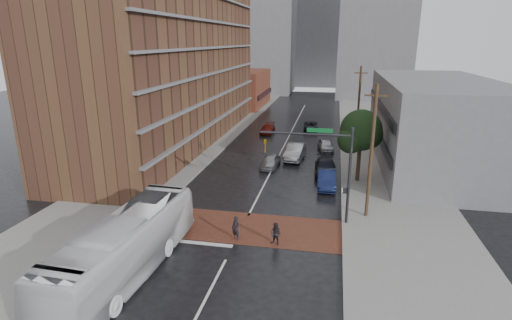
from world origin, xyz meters
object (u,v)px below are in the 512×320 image
Objects in this scene: pedestrian_a at (236,228)px; car_parked_far at (326,145)px; car_parked_mid at (325,167)px; suv_travel at (311,126)px; transit_bus at (125,247)px; car_travel_c at (267,129)px; car_parked_near at (327,179)px; pedestrian_b at (276,234)px; car_travel_b at (295,152)px; car_travel_a at (270,161)px.

pedestrian_a is 24.55m from car_parked_far.
suv_travel is at bearing 95.09° from car_parked_mid.
car_parked_mid is (10.51, 20.17, -1.03)m from transit_bus.
car_travel_c is 0.91× the size of car_parked_near.
pedestrian_b is 0.35× the size of suv_travel.
car_parked_far is (2.49, 24.17, -0.08)m from pedestrian_b.
pedestrian_b reaches higher than car_parked_mid.
car_parked_mid is at bearing -49.22° from car_travel_b.
pedestrian_a reaches higher than car_parked_near.
pedestrian_a is 0.33× the size of car_parked_mid.
transit_bus is at bearing -97.87° from car_travel_a.
car_parked_far is at bearing 73.21° from transit_bus.
suv_travel is at bearing 109.97° from pedestrian_a.
pedestrian_a is 32.17m from car_travel_c.
pedestrian_a is 16.07m from car_travel_a.
pedestrian_a reaches higher than suv_travel.
car_travel_c is 19.19m from car_parked_mid.
car_parked_far is (5.22, 23.99, -0.14)m from pedestrian_a.
pedestrian_b is at bearing -77.65° from car_travel_c.
transit_bus is at bearing -119.00° from car_parked_far.
suv_travel is 0.95× the size of car_parked_near.
car_parked_mid is (8.71, -17.10, 0.11)m from car_travel_c.
car_travel_b is 15.40m from suv_travel.
pedestrian_a is at bearing -97.80° from suv_travel.
transit_bus is at bearing -120.08° from car_parked_mid.
pedestrian_a is at bearing -118.83° from car_parked_near.
transit_bus is 7.37m from pedestrian_a.
car_parked_near is (2.96, 11.50, -0.00)m from pedestrian_b.
car_travel_a is 0.77× the size of car_travel_b.
suv_travel is at bearing 94.98° from car_parked_near.
car_parked_mid reaches higher than car_parked_far.
car_travel_b is 9.17m from car_parked_near.
car_parked_mid is (3.46, -4.80, -0.12)m from car_travel_b.
suv_travel is (3.01, 19.01, -0.07)m from car_travel_a.
car_travel_b is at bearing 108.70° from pedestrian_a.
transit_bus reaches higher than car_parked_mid.
car_travel_c is at bearing -156.16° from suv_travel.
car_parked_far is at bearing 90.02° from car_parked_near.
car_parked_mid is at bearing -85.70° from suv_travel.
car_travel_b reaches higher than pedestrian_b.
car_parked_near is 12.68m from car_parked_far.
car_travel_b is at bearing -96.16° from suv_travel.
pedestrian_a is at bearing -84.22° from car_travel_a.
car_travel_a is at bearing -77.58° from car_travel_c.
transit_bus is 41.11m from suv_travel.
car_parked_near reaches higher than car_travel_c.
car_travel_a is at bearing 122.52° from pedestrian_b.
transit_bus is 8.24× the size of pedestrian_b.
suv_travel is at bearing 28.99° from car_travel_c.
car_travel_b reaches higher than car_parked_near.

